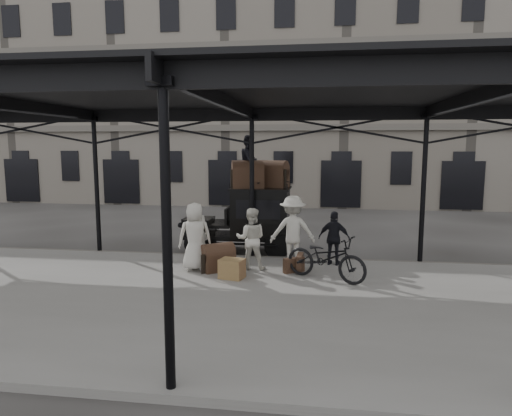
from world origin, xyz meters
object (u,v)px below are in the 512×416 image
Objects in this scene: bicycle at (326,258)px; porter_official at (334,238)px; porter_left at (198,230)px; steamer_trunk_platform at (218,259)px; taxi at (251,217)px; steamer_trunk_roof_near at (248,177)px.

porter_official is at bearing 17.45° from bicycle.
bicycle is at bearing 150.66° from porter_left.
porter_left is 1.86× the size of steamer_trunk_platform.
taxi reaches higher than porter_left.
steamer_trunk_roof_near is (-2.73, 1.51, 1.62)m from porter_official.
steamer_trunk_roof_near reaches higher than bicycle.
bicycle is 2.96m from steamer_trunk_platform.
taxi is 4.08m from bicycle.
taxi is 2.29× the size of porter_left.
steamer_trunk_roof_near is (-0.08, -0.25, 1.34)m from taxi.
porter_official is at bearing -33.59° from taxi.
porter_official is at bearing -17.55° from steamer_trunk_platform.
steamer_trunk_platform is (-0.51, -2.79, -0.74)m from taxi.
bicycle is (2.40, -3.27, -0.48)m from taxi.
taxi reaches higher than porter_official.
porter_official is 1.80× the size of steamer_trunk_platform.
steamer_trunk_platform is at bearing -114.41° from steamer_trunk_roof_near.
steamer_trunk_platform is at bearing 107.42° from bicycle.
porter_official is 3.35m from steamer_trunk_platform.
steamer_trunk_roof_near is at bearing 44.82° from steamer_trunk_platform.
porter_left is at bearing 6.31° from porter_official.
steamer_trunk_platform is (-0.42, -2.54, -2.08)m from steamer_trunk_roof_near.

